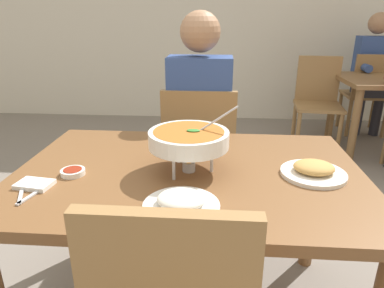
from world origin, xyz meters
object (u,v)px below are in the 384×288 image
Objects in this scene: sauce_dish at (73,172)px; appetizer_plate at (314,170)px; chair_diner_main at (199,151)px; rice_plate at (180,203)px; patron_bg_middle at (373,67)px; curry_bowl at (188,139)px; chair_bg_middle at (369,90)px; dining_table_main at (189,192)px; diner_main at (200,112)px; chair_bg_right at (318,97)px.

appetizer_plate is at bearing 3.95° from sauce_dish.
chair_diner_main reaches higher than rice_plate.
chair_diner_main is 3.75× the size of rice_plate.
curry_bowl is at bearing -122.93° from patron_bg_middle.
chair_bg_middle is at bearing 47.97° from chair_diner_main.
dining_table_main is 0.78m from diner_main.
patron_bg_middle is (0.03, 0.06, 0.24)m from chair_bg_middle.
curry_bowl is at bearing -115.72° from chair_bg_right.
rice_plate is at bearing -89.98° from curry_bowl.
sauce_dish is (-0.43, -0.07, -0.12)m from curry_bowl.
chair_bg_middle is at bearing 56.81° from dining_table_main.
curry_bowl is 0.30m from rice_plate.
appetizer_plate reaches higher than dining_table_main.
chair_bg_right is at bearing 66.74° from rice_plate.
chair_bg_right is at bearing 54.60° from chair_diner_main.
chair_bg_middle is at bearing 64.49° from appetizer_plate.
diner_main is at bearing 89.80° from curry_bowl.
dining_table_main is 14.81× the size of sauce_dish.
rice_plate reaches higher than dining_table_main.
appetizer_plate reaches higher than sauce_dish.
chair_bg_right is at bearing 54.02° from diner_main.
dining_table_main is 1.48× the size of chair_bg_right.
rice_plate is 2.81m from chair_bg_right.
sauce_dish is at bearing -171.21° from curry_bowl.
patron_bg_middle reaches higher than chair_diner_main.
chair_bg_middle is at bearing -113.90° from patron_bg_middle.
dining_table_main is at bearing -123.19° from chair_bg_middle.
appetizer_plate is at bearing -105.48° from chair_bg_right.
rice_plate is at bearing -90.14° from chair_diner_main.
diner_main is at bearing 89.86° from rice_plate.
dining_table_main is 0.23m from curry_bowl.
patron_bg_middle is at bearing 51.89° from sauce_dish.
rice_plate is (-0.00, -1.02, 0.23)m from chair_diner_main.
sauce_dish is 3.52m from chair_bg_middle.
appetizer_plate is at bearing -0.52° from curry_bowl.
dining_table_main is 4.01× the size of curry_bowl.
rice_plate is at bearing -120.61° from chair_bg_middle.
rice_plate reaches higher than sauce_dish.
dining_table_main is 3.20m from chair_bg_middle.
chair_diner_main is 1.05m from rice_plate.
curry_bowl is at bearing -103.78° from dining_table_main.
chair_bg_middle is (1.75, 2.96, -0.23)m from rice_plate.
sauce_dish is at bearing -176.05° from appetizer_plate.
curry_bowl is 3.69× the size of sauce_dish.
chair_bg_right is at bearing 74.52° from appetizer_plate.
sauce_dish is 3.58m from patron_bg_middle.
curry_bowl is 0.37× the size of chair_bg_right.
diner_main is 14.56× the size of sauce_dish.
diner_main reaches higher than sauce_dish.
diner_main is (0.00, 0.03, 0.24)m from chair_diner_main.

